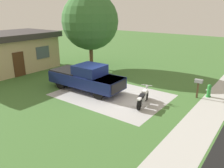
# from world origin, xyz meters

# --- Properties ---
(ground_plane) EXTENTS (80.00, 80.00, 0.00)m
(ground_plane) POSITION_xyz_m (0.00, 0.00, 0.00)
(ground_plane) COLOR #426F33
(driveway_pad) EXTENTS (5.29, 7.33, 0.01)m
(driveway_pad) POSITION_xyz_m (0.00, 0.00, 0.00)
(driveway_pad) COLOR #AFAFAF
(driveway_pad) RESTS_ON ground
(sidewalk_strip) EXTENTS (36.00, 1.80, 0.01)m
(sidewalk_strip) POSITION_xyz_m (0.00, -6.00, 0.00)
(sidewalk_strip) COLOR #B8B8B3
(sidewalk_strip) RESTS_ON ground
(motorcycle) EXTENTS (2.18, 0.85, 1.09)m
(motorcycle) POSITION_xyz_m (-0.16, -2.49, 0.47)
(motorcycle) COLOR black
(motorcycle) RESTS_ON ground
(pickup_truck) EXTENTS (2.16, 5.68, 1.90)m
(pickup_truck) POSITION_xyz_m (-0.30, 2.12, 0.95)
(pickup_truck) COLOR black
(pickup_truck) RESTS_ON ground
(fire_hydrant) EXTENTS (0.32, 0.40, 0.87)m
(fire_hydrant) POSITION_xyz_m (3.57, -5.36, 0.43)
(fire_hydrant) COLOR #2D8C38
(fire_hydrant) RESTS_ON ground
(mailbox) EXTENTS (0.26, 0.48, 1.26)m
(mailbox) POSITION_xyz_m (2.95, -4.79, 0.98)
(mailbox) COLOR #4C3823
(mailbox) RESTS_ON ground
(shade_tree) EXTENTS (5.26, 5.26, 7.09)m
(shade_tree) POSITION_xyz_m (4.70, 5.98, 4.45)
(shade_tree) COLOR brown
(shade_tree) RESTS_ON ground
(neighbor_house) EXTENTS (9.60, 5.60, 3.50)m
(neighbor_house) POSITION_xyz_m (-1.12, 11.58, 1.79)
(neighbor_house) COLOR tan
(neighbor_house) RESTS_ON ground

